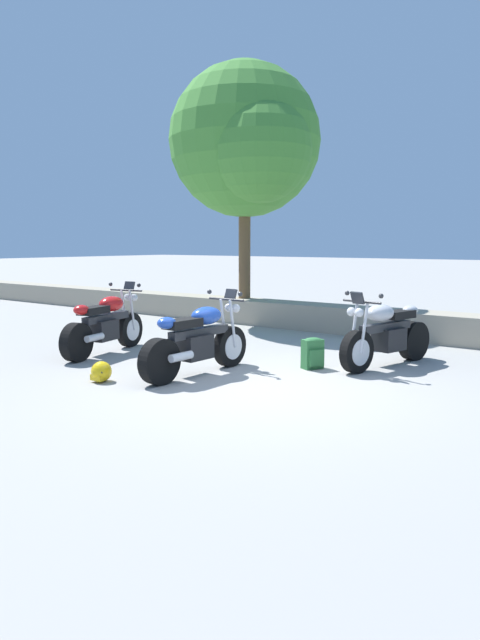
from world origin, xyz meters
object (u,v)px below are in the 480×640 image
at_px(motorcycle_blue_centre, 198,341).
at_px(leafy_tree_far_left, 248,143).
at_px(rider_helmet, 101,372).
at_px(rider_backpack, 313,353).
at_px(motorcycle_silver_far_right, 386,335).
at_px(motorcycle_red_near_left, 106,325).

distance_m(motorcycle_blue_centre, leafy_tree_far_left, 6.56).
bearing_deg(rider_helmet, rider_backpack, 51.77).
bearing_deg(rider_backpack, leafy_tree_far_left, 136.70).
relative_size(rider_helmet, leafy_tree_far_left, 0.05).
bearing_deg(rider_backpack, motorcycle_silver_far_right, 44.67).
height_order(motorcycle_red_near_left, rider_backpack, motorcycle_red_near_left).
height_order(motorcycle_silver_far_right, rider_helmet, motorcycle_silver_far_right).
bearing_deg(motorcycle_blue_centre, rider_backpack, 49.46).
bearing_deg(motorcycle_silver_far_right, motorcycle_blue_centre, -132.45).
xyz_separation_m(rider_backpack, rider_helmet, (-1.90, -2.41, -0.11)).
relative_size(rider_backpack, rider_helmet, 1.68).
bearing_deg(motorcycle_silver_far_right, motorcycle_red_near_left, -156.33).
bearing_deg(motorcycle_red_near_left, motorcycle_silver_far_right, 23.67).
distance_m(motorcycle_blue_centre, rider_helmet, 1.40).
height_order(motorcycle_red_near_left, leafy_tree_far_left, leafy_tree_far_left).
xyz_separation_m(rider_helmet, leafy_tree_far_left, (-1.81, 5.91, 3.98)).
bearing_deg(motorcycle_red_near_left, leafy_tree_far_left, 93.91).
distance_m(motorcycle_blue_centre, rider_backpack, 1.74).
bearing_deg(leafy_tree_far_left, rider_helmet, -72.97).
distance_m(motorcycle_red_near_left, leafy_tree_far_left, 5.83).
distance_m(rider_backpack, rider_helmet, 3.07).
relative_size(motorcycle_red_near_left, motorcycle_blue_centre, 0.99).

